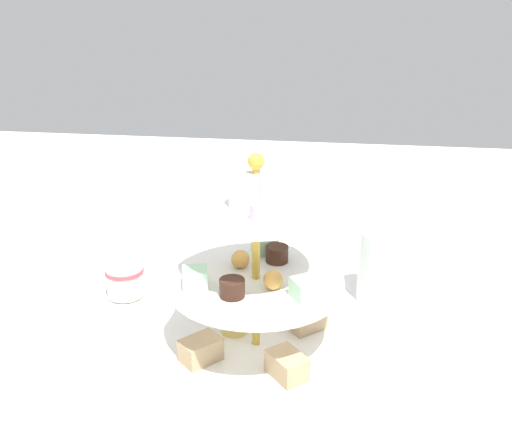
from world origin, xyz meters
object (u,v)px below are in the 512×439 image
Objects in this scene: tiered_serving_stand at (256,296)px; butter_knife_right at (231,259)px; water_glass_short_left at (80,321)px; teacup_with_saucer at (125,284)px; water_glass_tall_right at (381,266)px.

tiered_serving_stand is 1.59× the size of butter_knife_right.
water_glass_short_left is 0.40× the size of butter_knife_right.
teacup_with_saucer is (0.22, -0.11, -0.06)m from tiered_serving_stand.
tiered_serving_stand reaches higher than water_glass_tall_right.
butter_knife_right is (0.09, -0.27, -0.08)m from tiered_serving_stand.
water_glass_tall_right reaches higher than butter_knife_right.
teacup_with_saucer is at bearing 8.30° from water_glass_tall_right.
tiered_serving_stand is 4.00× the size of water_glass_short_left.
tiered_serving_stand is 0.25m from teacup_with_saucer.
tiered_serving_stand is 2.43× the size of water_glass_tall_right.
water_glass_short_left is at bearing 24.81° from water_glass_tall_right.
butter_knife_right is at bearing -116.74° from water_glass_short_left.
water_glass_short_left is at bearing 4.79° from tiered_serving_stand.
tiered_serving_stand reaches higher than water_glass_short_left.
butter_knife_right is (-0.13, -0.16, -0.02)m from teacup_with_saucer.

